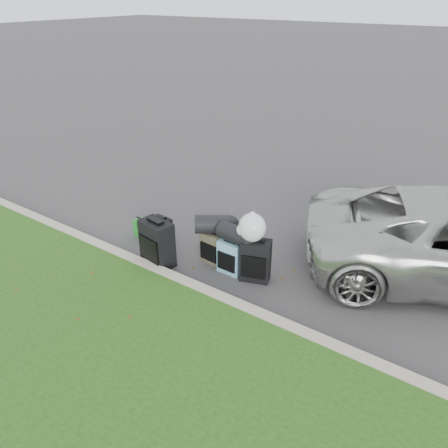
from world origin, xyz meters
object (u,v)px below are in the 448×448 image
Objects in this scene: tote_green at (142,228)px; tote_navy at (211,240)px; suitcase_olive at (214,247)px; suitcase_teal at (231,257)px; suitcase_small_black at (162,230)px; suitcase_large_black_right at (256,260)px; suitcase_large_black_left at (157,244)px.

tote_navy is (1.28, 0.39, -0.02)m from tote_green.
tote_green is (-1.61, -0.03, -0.12)m from suitcase_olive.
tote_navy is (-0.72, 0.44, -0.15)m from suitcase_teal.
tote_green is (-0.43, -0.06, -0.08)m from suitcase_small_black.
suitcase_large_black_right is 2.26× the size of tote_green.
suitcase_olive is at bearing 2.98° from suitcase_small_black.
suitcase_large_black_left is 2.59× the size of tote_green.
suitcase_small_black is 1.57m from suitcase_teal.
suitcase_olive is (0.71, 0.58, -0.12)m from suitcase_large_black_left.
tote_green is 1.17× the size of tote_navy.
suitcase_large_black_left is at bearing -26.42° from tote_green.
suitcase_small_black is 0.84× the size of suitcase_olive.
tote_green is at bearing -174.43° from suitcase_olive.
suitcase_teal reaches higher than tote_green.
suitcase_olive is at bearing 47.50° from suitcase_large_black_left.
suitcase_large_black_right reaches higher than suitcase_small_black.
tote_green is at bearing -167.64° from suitcase_small_black.
suitcase_olive is at bearing -33.27° from tote_navy.
tote_navy is at bearing 21.88° from tote_green.
suitcase_teal is (0.40, -0.09, 0.00)m from suitcase_olive.
tote_green is 1.34m from tote_navy.
suitcase_large_black_left is 3.02× the size of tote_navy.
suitcase_small_black is 1.17m from suitcase_olive.
tote_navy is (-0.32, 0.36, -0.15)m from suitcase_olive.
suitcase_small_black is 0.82× the size of suitcase_teal.
suitcase_small_black is at bearing 135.48° from suitcase_large_black_left.
suitcase_large_black_right reaches higher than suitcase_teal.
suitcase_large_black_left is at bearing -136.60° from suitcase_olive.
suitcase_small_black reaches higher than tote_green.
tote_navy is (0.39, 0.93, -0.26)m from suitcase_large_black_left.
suitcase_teal is at bearing 32.43° from suitcase_large_black_left.
tote_navy is at bearing 136.46° from suitcase_olive.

